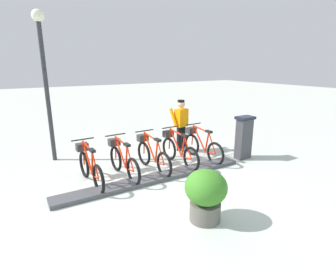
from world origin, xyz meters
TOP-DOWN VIEW (x-y plane):
  - ground_plane at (0.00, 0.00)m, footprint 60.00×60.00m
  - dock_rail_base at (0.00, 0.00)m, footprint 0.44×4.92m
  - payment_kiosk at (0.05, -2.98)m, footprint 0.36×0.52m
  - bike_docked_0 at (0.62, -1.85)m, footprint 1.72×0.54m
  - bike_docked_1 at (0.62, -1.03)m, footprint 1.72×0.54m
  - bike_docked_2 at (0.62, -0.21)m, footprint 1.72×0.54m
  - bike_docked_3 at (0.62, 0.62)m, footprint 1.72×0.54m
  - bike_docked_4 at (0.62, 1.44)m, footprint 1.72×0.54m
  - worker_near_rack at (1.61, -1.77)m, footprint 0.51×0.68m
  - lamp_post at (2.79, 1.92)m, footprint 0.32×0.32m
  - planter_bush at (-1.98, 0.06)m, footprint 0.76×0.76m

SIDE VIEW (x-z plane):
  - ground_plane at x=0.00m, z-range 0.00..0.00m
  - dock_rail_base at x=0.00m, z-range 0.00..0.10m
  - bike_docked_0 at x=0.62m, z-range -0.08..0.94m
  - bike_docked_1 at x=0.62m, z-range -0.08..0.94m
  - bike_docked_2 at x=0.62m, z-range -0.08..0.94m
  - bike_docked_3 at x=0.62m, z-range -0.08..0.94m
  - bike_docked_4 at x=0.62m, z-range -0.08..0.94m
  - planter_bush at x=-1.98m, z-range 0.06..1.03m
  - payment_kiosk at x=0.05m, z-range 0.03..1.31m
  - worker_near_rack at x=1.61m, z-range 0.08..1.74m
  - lamp_post at x=2.79m, z-range 0.62..4.74m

